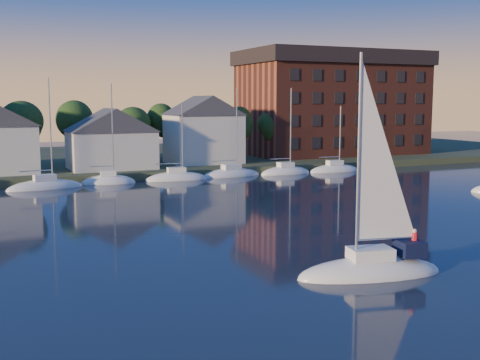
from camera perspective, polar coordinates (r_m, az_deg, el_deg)
ground at (r=34.62m, az=19.55°, el=-9.85°), size 260.00×260.00×0.00m
shoreline_land at (r=101.89m, az=-10.88°, el=1.72°), size 160.00×50.00×2.00m
wooden_dock at (r=79.81m, az=-7.07°, el=0.22°), size 120.00×3.00×1.00m
clubhouse_centre at (r=82.66m, az=-12.14°, el=3.93°), size 11.55×8.40×8.08m
clubhouse_east at (r=88.47m, az=-3.50°, el=4.88°), size 10.50×8.40×9.80m
condo_block at (r=105.47m, az=8.75°, el=7.29°), size 31.00×17.00×17.40m
tree_line at (r=90.33m, az=-7.99°, el=5.62°), size 93.40×5.40×8.90m
moored_fleet at (r=74.94m, az=-12.25°, el=-0.29°), size 71.50×2.40×12.05m
hero_sailboat at (r=36.07m, az=12.43°, el=-7.93°), size 9.23×4.53×13.84m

